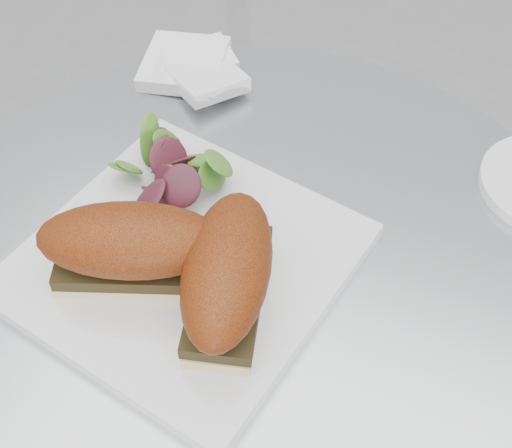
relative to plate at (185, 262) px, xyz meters
The scene contains 6 objects.
table 0.26m from the plate, 21.11° to the left, with size 0.70×0.70×0.73m.
plate is the anchor object (origin of this frame).
sandwich_left 0.07m from the plate, 133.17° to the right, with size 0.18×0.13×0.08m.
sandwich_right 0.08m from the plate, 28.08° to the right, with size 0.11×0.18×0.08m.
salad 0.11m from the plate, 122.73° to the left, with size 0.11×0.11×0.05m, color #579530, non-canonical shape.
napkin 0.28m from the plate, 111.78° to the left, with size 0.13×0.13×0.02m, color white, non-canonical shape.
Camera 1 is at (0.15, -0.38, 1.29)m, focal length 50.00 mm.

